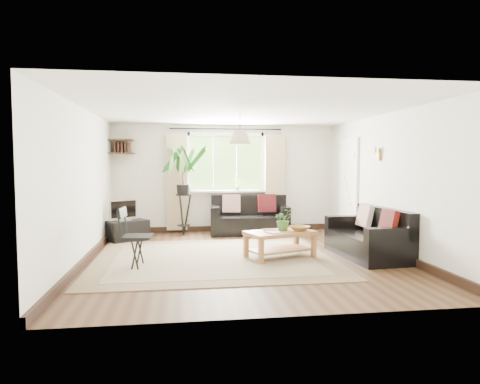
{
  "coord_description": "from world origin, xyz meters",
  "views": [
    {
      "loc": [
        -1.0,
        -6.87,
        1.56
      ],
      "look_at": [
        0.0,
        0.4,
        1.05
      ],
      "focal_mm": 32.0,
      "sensor_mm": 36.0,
      "label": 1
    }
  ],
  "objects": [
    {
      "name": "sofa_right",
      "position": [
        2.03,
        -0.23,
        0.38
      ],
      "size": [
        1.68,
        0.92,
        0.77
      ],
      "primitive_type": null,
      "rotation": [
        0.0,
        0.0,
        -1.5
      ],
      "color": "black",
      "rests_on": "floor"
    },
    {
      "name": "tv_stand",
      "position": [
        -2.06,
        1.78,
        0.2
      ],
      "size": [
        0.87,
        0.77,
        0.41
      ],
      "primitive_type": "cube",
      "rotation": [
        0.0,
        0.0,
        0.57
      ],
      "color": "black",
      "rests_on": "floor"
    },
    {
      "name": "sill_plant",
      "position": [
        0.25,
        2.63,
        1.06
      ],
      "size": [
        0.14,
        0.1,
        0.27
      ],
      "primitive_type": "imported",
      "color": "#2D6023",
      "rests_on": "window"
    },
    {
      "name": "table_plant",
      "position": [
        0.66,
        -0.06,
        0.62
      ],
      "size": [
        0.36,
        0.32,
        0.36
      ],
      "primitive_type": "imported",
      "rotation": [
        0.0,
        0.0,
        0.13
      ],
      "color": "#376428",
      "rests_on": "coffee_table"
    },
    {
      "name": "pendant_lamp",
      "position": [
        0.0,
        0.4,
        2.05
      ],
      "size": [
        0.36,
        0.36,
        0.54
      ],
      "primitive_type": null,
      "color": "beige",
      "rests_on": "ceiling"
    },
    {
      "name": "wall_sconce",
      "position": [
        2.43,
        0.3,
        1.74
      ],
      "size": [
        0.12,
        0.12,
        0.28
      ],
      "primitive_type": null,
      "color": "beige",
      "rests_on": "wall_right"
    },
    {
      "name": "wall_front",
      "position": [
        0.0,
        -2.75,
        1.2
      ],
      "size": [
        5.0,
        0.02,
        2.4
      ],
      "primitive_type": "cube",
      "color": "silver",
      "rests_on": "floor"
    },
    {
      "name": "sofa_back",
      "position": [
        0.47,
        2.27,
        0.4
      ],
      "size": [
        1.75,
        0.99,
        0.79
      ],
      "primitive_type": null,
      "rotation": [
        0.0,
        0.0,
        -0.09
      ],
      "color": "black",
      "rests_on": "floor"
    },
    {
      "name": "wall_left",
      "position": [
        -2.5,
        0.0,
        1.2
      ],
      "size": [
        0.02,
        5.5,
        2.4
      ],
      "primitive_type": "cube",
      "color": "silver",
      "rests_on": "floor"
    },
    {
      "name": "wall_back",
      "position": [
        0.0,
        2.75,
        1.2
      ],
      "size": [
        5.0,
        0.02,
        2.4
      ],
      "primitive_type": "cube",
      "color": "silver",
      "rests_on": "floor"
    },
    {
      "name": "book_a",
      "position": [
        0.35,
        -0.32,
        0.45
      ],
      "size": [
        0.25,
        0.29,
        0.02
      ],
      "primitive_type": "imported",
      "rotation": [
        0.0,
        0.0,
        0.41
      ],
      "color": "silver",
      "rests_on": "coffee_table"
    },
    {
      "name": "corner_shelf",
      "position": [
        -2.25,
        2.5,
        1.89
      ],
      "size": [
        0.5,
        0.5,
        0.34
      ],
      "primitive_type": null,
      "color": "black",
      "rests_on": "wall_back"
    },
    {
      "name": "folding_chair",
      "position": [
        -1.66,
        -0.46,
        0.45
      ],
      "size": [
        0.51,
        0.51,
        0.89
      ],
      "primitive_type": null,
      "rotation": [
        0.0,
        0.0,
        1.47
      ],
      "color": "black",
      "rests_on": "floor"
    },
    {
      "name": "window",
      "position": [
        0.0,
        2.71,
        1.55
      ],
      "size": [
        2.5,
        0.16,
        2.16
      ],
      "primitive_type": null,
      "color": "white",
      "rests_on": "wall_back"
    },
    {
      "name": "door",
      "position": [
        2.47,
        1.7,
        1.0
      ],
      "size": [
        0.06,
        0.96,
        2.06
      ],
      "primitive_type": "cube",
      "color": "silver",
      "rests_on": "wall_right"
    },
    {
      "name": "rug",
      "position": [
        -0.49,
        -0.05,
        0.01
      ],
      "size": [
        3.8,
        3.26,
        0.02
      ],
      "primitive_type": "cube",
      "rotation": [
        0.0,
        0.0,
        0.0
      ],
      "color": "#B8AE8F",
      "rests_on": "floor"
    },
    {
      "name": "palm_stand",
      "position": [
        -0.96,
        2.29,
        0.96
      ],
      "size": [
        0.87,
        0.87,
        1.92
      ],
      "primitive_type": null,
      "rotation": [
        0.0,
        0.0,
        0.18
      ],
      "color": "black",
      "rests_on": "floor"
    },
    {
      "name": "book_b",
      "position": [
        0.34,
        -0.1,
        0.46
      ],
      "size": [
        0.21,
        0.26,
        0.02
      ],
      "primitive_type": "imported",
      "rotation": [
        0.0,
        0.0,
        0.15
      ],
      "color": "brown",
      "rests_on": "coffee_table"
    },
    {
      "name": "tv",
      "position": [
        -2.15,
        1.78,
        0.63
      ],
      "size": [
        0.59,
        0.48,
        0.45
      ],
      "primitive_type": null,
      "rotation": [
        0.0,
        0.0,
        0.57
      ],
      "color": "#A5A5AA",
      "rests_on": "tv_stand"
    },
    {
      "name": "wall_right",
      "position": [
        2.5,
        0.0,
        1.2
      ],
      "size": [
        0.02,
        5.5,
        2.4
      ],
      "primitive_type": "cube",
      "color": "silver",
      "rests_on": "floor"
    },
    {
      "name": "bowl",
      "position": [
        0.91,
        -0.13,
        0.48
      ],
      "size": [
        0.42,
        0.42,
        0.08
      ],
      "primitive_type": "imported",
      "rotation": [
        0.0,
        0.0,
        0.51
      ],
      "color": "olive",
      "rests_on": "coffee_table"
    },
    {
      "name": "coffee_table",
      "position": [
        0.58,
        -0.14,
        0.22
      ],
      "size": [
        1.22,
        0.92,
        0.44
      ],
      "primitive_type": null,
      "rotation": [
        0.0,
        0.0,
        0.33
      ],
      "color": "brown",
      "rests_on": "floor"
    },
    {
      "name": "floor",
      "position": [
        0.0,
        0.0,
        0.0
      ],
      "size": [
        5.5,
        5.5,
        0.0
      ],
      "primitive_type": "plane",
      "color": "black",
      "rests_on": "ground"
    },
    {
      "name": "ceiling",
      "position": [
        0.0,
        0.0,
        2.4
      ],
      "size": [
        5.5,
        5.5,
        0.0
      ],
      "primitive_type": "plane",
      "rotation": [
        3.14,
        0.0,
        0.0
      ],
      "color": "white",
      "rests_on": "floor"
    }
  ]
}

